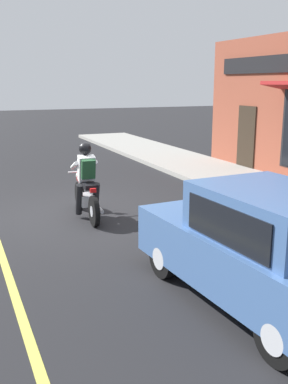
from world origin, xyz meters
name	(u,v)px	position (x,y,z in m)	size (l,w,h in m)	color
ground_plane	(78,215)	(0.00, 0.00, 0.00)	(80.00, 80.00, 0.00)	black
sidewalk_curb	(208,170)	(5.12, 3.00, 0.07)	(2.60, 22.00, 0.14)	#9E9B93
motorcycle_with_rider	(86,186)	(0.15, -0.22, 0.68)	(0.58, 2.02, 1.62)	black
car_hatchback	(261,248)	(1.13, -4.86, 0.77)	(1.86, 3.87, 1.57)	black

